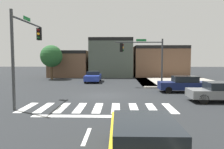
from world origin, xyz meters
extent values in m
plane|color=#232628|center=(0.00, 0.00, 0.00)|extent=(120.00, 120.00, 0.00)
cube|color=silver|center=(-4.52, -4.50, 0.00)|extent=(0.51, 2.84, 0.01)
cube|color=silver|center=(-3.39, -4.50, 0.00)|extent=(0.51, 2.84, 0.01)
cube|color=silver|center=(-2.26, -4.50, 0.00)|extent=(0.51, 2.84, 0.01)
cube|color=silver|center=(-1.13, -4.50, 0.00)|extent=(0.51, 2.84, 0.01)
cube|color=silver|center=(0.00, -4.50, 0.00)|extent=(0.51, 2.84, 0.01)
cube|color=silver|center=(1.13, -4.50, 0.00)|extent=(0.51, 2.84, 0.01)
cube|color=silver|center=(2.26, -4.50, 0.00)|extent=(0.51, 2.84, 0.01)
cube|color=silver|center=(3.39, -4.50, 0.00)|extent=(0.51, 2.84, 0.01)
cube|color=silver|center=(4.52, -4.50, 0.00)|extent=(0.51, 2.84, 0.01)
cube|color=white|center=(0.00, -6.50, 0.00)|extent=(6.80, 0.50, 0.01)
cube|color=white|center=(0.00, -9.50, 0.00)|extent=(0.16, 2.00, 0.01)
cylinder|color=yellow|center=(1.87, -8.80, 0.00)|extent=(1.15, 1.15, 0.01)
cylinder|color=white|center=(1.61, -8.80, 0.01)|extent=(0.18, 0.18, 0.00)
cylinder|color=white|center=(2.13, -8.80, 0.01)|extent=(0.18, 0.18, 0.00)
cube|color=white|center=(1.87, -8.80, 0.01)|extent=(0.52, 0.05, 0.00)
cube|color=#9E998E|center=(9.00, 5.20, 0.07)|extent=(10.00, 1.60, 0.15)
cube|color=#9E998E|center=(4.80, 10.00, 0.07)|extent=(1.60, 10.00, 0.15)
cube|color=#9E998E|center=(9.00, 10.00, 0.07)|extent=(10.00, 10.00, 0.15)
cube|color=brown|center=(-6.87, 19.20, 2.16)|extent=(6.25, 6.39, 4.33)
cube|color=black|center=(-6.87, 16.20, 4.08)|extent=(6.25, 0.50, 0.50)
cube|color=#4C564C|center=(0.18, 18.76, 3.18)|extent=(6.98, 5.52, 6.35)
cube|color=black|center=(0.18, 16.20, 6.10)|extent=(6.98, 0.50, 0.50)
cube|color=brown|center=(8.30, 19.24, 2.55)|extent=(8.47, 6.48, 5.10)
cube|color=black|center=(8.30, 16.20, 4.85)|extent=(8.47, 0.50, 0.50)
cylinder|color=#383A3D|center=(-4.96, -5.24, 2.99)|extent=(0.18, 0.18, 5.98)
cylinder|color=#383A3D|center=(-4.96, -2.77, 5.58)|extent=(0.12, 4.95, 0.12)
cube|color=black|center=(-4.96, -0.75, 5.01)|extent=(0.32, 0.32, 0.95)
sphere|color=#470A0A|center=(-4.96, -0.92, 5.30)|extent=(0.22, 0.22, 0.22)
sphere|color=orange|center=(-4.96, -0.92, 5.01)|extent=(0.22, 0.22, 0.22)
sphere|color=#0C3814|center=(-4.96, -0.92, 4.71)|extent=(0.22, 0.22, 0.22)
cube|color=#197233|center=(-4.96, -3.01, 5.80)|extent=(0.03, 1.10, 0.24)
cylinder|color=#383A3D|center=(6.09, 5.95, 2.60)|extent=(0.18, 0.18, 5.20)
cylinder|color=#383A3D|center=(3.55, 5.95, 4.84)|extent=(5.09, 0.12, 0.12)
cube|color=black|center=(1.65, 5.95, 4.26)|extent=(0.32, 0.32, 0.95)
sphere|color=#470A0A|center=(1.82, 5.95, 4.56)|extent=(0.22, 0.22, 0.22)
sphere|color=orange|center=(1.82, 5.95, 4.26)|extent=(0.22, 0.22, 0.22)
sphere|color=#0C3814|center=(1.82, 5.95, 3.97)|extent=(0.22, 0.22, 0.22)
cube|color=#197233|center=(3.80, 5.95, 5.06)|extent=(1.10, 0.03, 0.24)
cube|color=#141E4C|center=(7.25, 2.04, 0.61)|extent=(4.40, 1.75, 0.67)
cube|color=black|center=(7.41, 2.04, 1.22)|extent=(2.13, 1.54, 0.54)
cylinder|color=black|center=(8.75, 2.81, 0.30)|extent=(0.61, 0.22, 0.61)
cylinder|color=black|center=(8.75, 1.27, 0.30)|extent=(0.61, 0.22, 0.61)
cylinder|color=black|center=(5.76, 2.81, 0.30)|extent=(0.61, 0.22, 0.61)
cylinder|color=black|center=(5.76, 1.27, 0.30)|extent=(0.61, 0.22, 0.61)
cube|color=#23389E|center=(-1.94, 10.29, 0.60)|extent=(1.86, 4.39, 0.65)
cube|color=black|center=(-1.94, 10.84, 1.15)|extent=(1.64, 1.89, 0.45)
cylinder|color=black|center=(-1.12, 8.80, 0.30)|extent=(0.22, 0.61, 0.61)
cylinder|color=black|center=(-2.76, 8.80, 0.30)|extent=(0.22, 0.61, 0.61)
cylinder|color=black|center=(-1.12, 11.78, 0.30)|extent=(0.22, 0.61, 0.61)
cylinder|color=black|center=(-2.76, 11.78, 0.30)|extent=(0.22, 0.61, 0.61)
cube|color=slate|center=(8.64, -2.40, 0.61)|extent=(4.57, 1.87, 0.59)
cube|color=black|center=(8.62, -2.40, 1.16)|extent=(2.06, 1.65, 0.52)
cylinder|color=black|center=(7.09, -3.22, 0.35)|extent=(0.70, 0.22, 0.70)
cylinder|color=black|center=(7.09, -1.57, 0.35)|extent=(0.70, 0.22, 0.70)
cube|color=gold|center=(1.95, -11.58, 0.62)|extent=(1.86, 4.68, 0.66)
cube|color=black|center=(1.95, -12.47, 1.23)|extent=(1.64, 2.32, 0.56)
cylinder|color=black|center=(1.13, -9.99, 0.32)|extent=(0.22, 0.65, 0.65)
cylinder|color=black|center=(2.77, -9.99, 0.32)|extent=(0.22, 0.65, 0.65)
cylinder|color=#4C3823|center=(-8.50, 14.00, 1.40)|extent=(0.36, 0.36, 2.80)
sphere|color=#235628|center=(-8.50, 14.00, 3.40)|extent=(3.23, 3.23, 3.23)
camera|label=1|loc=(1.23, -18.04, 3.14)|focal=35.10mm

